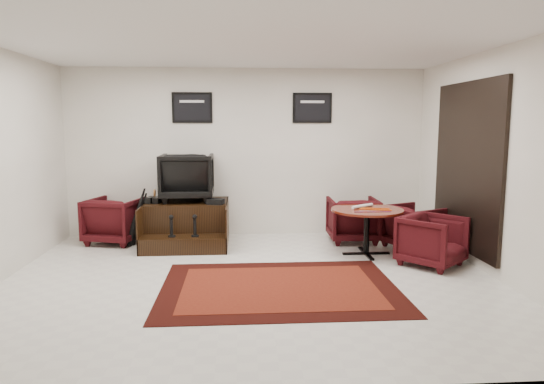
# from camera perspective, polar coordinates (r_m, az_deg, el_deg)

# --- Properties ---
(ground) EXTENTS (6.00, 6.00, 0.00)m
(ground) POSITION_cam_1_polar(r_m,az_deg,el_deg) (6.00, -2.46, -10.25)
(ground) COLOR silver
(ground) RESTS_ON ground
(room_shell) EXTENTS (6.02, 5.02, 2.81)m
(room_shell) POSITION_cam_1_polar(r_m,az_deg,el_deg) (5.85, 1.43, 7.08)
(room_shell) COLOR white
(room_shell) RESTS_ON ground
(area_rug) EXTENTS (2.72, 2.04, 0.01)m
(area_rug) POSITION_cam_1_polar(r_m,az_deg,el_deg) (5.70, 0.87, -11.16)
(area_rug) COLOR black
(area_rug) RESTS_ON ground
(shine_podium) EXTENTS (1.29, 1.32, 0.66)m
(shine_podium) POSITION_cam_1_polar(r_m,az_deg,el_deg) (7.81, -9.92, -3.75)
(shine_podium) COLOR black
(shine_podium) RESTS_ON ground
(shine_chair) EXTENTS (0.83, 0.78, 0.84)m
(shine_chair) POSITION_cam_1_polar(r_m,az_deg,el_deg) (7.83, -9.95, 2.04)
(shine_chair) COLOR black
(shine_chair) RESTS_ON shine_podium
(shoes_pair) EXTENTS (0.25, 0.28, 0.09)m
(shoes_pair) POSITION_cam_1_polar(r_m,az_deg,el_deg) (7.76, -13.70, -0.91)
(shoes_pair) COLOR black
(shoes_pair) RESTS_ON shine_podium
(polish_kit) EXTENTS (0.28, 0.24, 0.08)m
(polish_kit) POSITION_cam_1_polar(r_m,az_deg,el_deg) (7.47, -6.66, -1.12)
(polish_kit) COLOR black
(polish_kit) RESTS_ON shine_podium
(umbrella_black) EXTENTS (0.35, 0.13, 0.94)m
(umbrella_black) POSITION_cam_1_polar(r_m,az_deg,el_deg) (7.76, -15.68, -2.78)
(umbrella_black) COLOR black
(umbrella_black) RESTS_ON ground
(umbrella_hooked) EXTENTS (0.32, 0.12, 0.85)m
(umbrella_hooked) POSITION_cam_1_polar(r_m,az_deg,el_deg) (7.82, -15.41, -3.00)
(umbrella_hooked) COLOR black
(umbrella_hooked) RESTS_ON ground
(armchair_side) EXTENTS (0.94, 0.90, 0.80)m
(armchair_side) POSITION_cam_1_polar(r_m,az_deg,el_deg) (8.11, -18.01, -2.92)
(armchair_side) COLOR black
(armchair_side) RESTS_ON ground
(meeting_table) EXTENTS (1.03, 1.03, 0.67)m
(meeting_table) POSITION_cam_1_polar(r_m,az_deg,el_deg) (7.11, 11.12, -2.63)
(meeting_table) COLOR #4F190B
(meeting_table) RESTS_ON ground
(table_chair_back) EXTENTS (0.78, 0.73, 0.78)m
(table_chair_back) POSITION_cam_1_polar(r_m,az_deg,el_deg) (7.91, 9.49, -2.96)
(table_chair_back) COLOR black
(table_chair_back) RESTS_ON ground
(table_chair_window) EXTENTS (0.90, 0.92, 0.73)m
(table_chair_window) POSITION_cam_1_polar(r_m,az_deg,el_deg) (7.68, 16.21, -3.69)
(table_chair_window) COLOR black
(table_chair_window) RESTS_ON ground
(table_chair_corner) EXTENTS (0.99, 0.99, 0.74)m
(table_chair_corner) POSITION_cam_1_polar(r_m,az_deg,el_deg) (6.81, 18.32, -5.19)
(table_chair_corner) COLOR black
(table_chair_corner) RESTS_ON ground
(paper_roll) EXTENTS (0.37, 0.28, 0.05)m
(paper_roll) POSITION_cam_1_polar(r_m,az_deg,el_deg) (7.16, 10.60, -1.64)
(paper_roll) COLOR silver
(paper_roll) RESTS_ON meeting_table
(table_clutter) EXTENTS (0.57, 0.33, 0.01)m
(table_clutter) POSITION_cam_1_polar(r_m,az_deg,el_deg) (7.02, 11.92, -2.03)
(table_clutter) COLOR #DA530C
(table_clutter) RESTS_ON meeting_table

